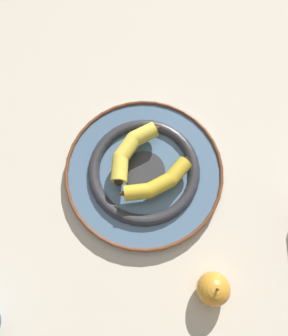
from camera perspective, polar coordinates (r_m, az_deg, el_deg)
The scene contains 5 objects.
ground_plane at distance 0.75m, azimuth -2.27°, elevation -0.38°, with size 2.80×2.80×0.00m, color beige.
decorative_bowl at distance 0.73m, azimuth 0.00°, elevation -0.58°, with size 0.35×0.35×0.04m.
banana_a at distance 0.71m, azimuth -2.27°, elevation 3.32°, with size 0.15×0.12×0.04m.
banana_b at distance 0.69m, azimuth 2.31°, elevation -2.70°, with size 0.09×0.16×0.03m.
apple at distance 0.69m, azimuth 11.98°, elevation -19.92°, with size 0.07×0.07×0.08m.
Camera 1 is at (0.24, 0.02, 0.71)m, focal length 35.00 mm.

